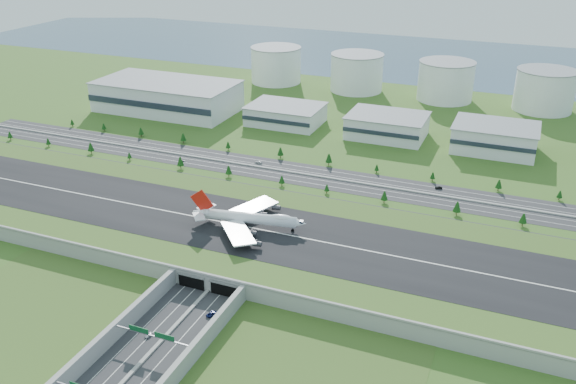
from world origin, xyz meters
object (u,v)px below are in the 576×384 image
at_px(car_5, 439,188).
at_px(fuel_tank_a, 276,65).
at_px(boeing_747, 249,218).
at_px(car_2, 212,314).
at_px(car_0, 149,335).
at_px(car_7, 258,162).
at_px(car_4, 182,160).

bearing_deg(car_5, fuel_tank_a, -158.29).
distance_m(boeing_747, car_5, 134.18).
relative_size(boeing_747, car_2, 11.81).
xyz_separation_m(car_0, car_7, (-37.50, 189.97, 0.11)).
bearing_deg(boeing_747, car_0, -102.08).
relative_size(car_0, car_4, 1.00).
bearing_deg(car_4, car_2, -153.96).
xyz_separation_m(car_0, car_4, (-88.62, 173.14, -0.00)).
xyz_separation_m(car_0, car_2, (17.07, 22.77, 0.05)).
bearing_deg(car_0, car_4, 126.06).
height_order(fuel_tank_a, car_0, fuel_tank_a).
xyz_separation_m(boeing_747, car_0, (-3.69, -89.06, -12.73)).
bearing_deg(car_4, boeing_747, -141.38).
distance_m(boeing_747, car_0, 90.04).
xyz_separation_m(car_2, car_4, (-105.68, 150.37, -0.06)).
bearing_deg(car_0, boeing_747, 96.58).
xyz_separation_m(car_2, car_5, (69.14, 171.34, 0.00)).
distance_m(car_2, car_5, 184.76).
relative_size(fuel_tank_a, car_4, 12.55).
bearing_deg(car_2, fuel_tank_a, -58.26).
distance_m(fuel_tank_a, boeing_747, 330.90).
distance_m(fuel_tank_a, car_5, 286.19).
height_order(car_0, car_4, car_0).
relative_size(fuel_tank_a, car_7, 9.14).
height_order(boeing_747, car_4, boeing_747).
xyz_separation_m(car_0, car_5, (86.21, 194.11, 0.06)).
height_order(car_2, car_7, car_7).
relative_size(car_2, car_5, 1.18).
distance_m(car_2, car_4, 183.80).
xyz_separation_m(boeing_747, car_7, (-41.20, 100.91, -12.62)).
bearing_deg(car_2, car_4, -42.30).
distance_m(car_0, car_7, 193.64).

